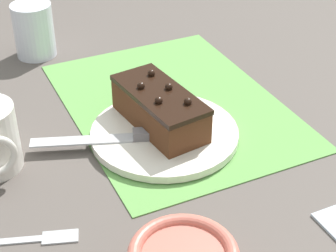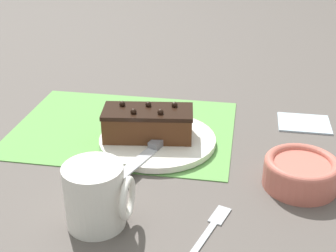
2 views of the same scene
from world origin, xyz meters
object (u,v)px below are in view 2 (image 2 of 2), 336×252
Objects in this scene: serving_knife at (152,149)px; coffee_mug at (96,196)px; cake_plate at (158,140)px; chocolate_cake at (148,123)px; small_bowl at (301,172)px; dessert_fork at (210,229)px.

coffee_mug reaches higher than serving_knife.
coffee_mug is (-0.04, -0.20, 0.03)m from serving_knife.
coffee_mug is at bearing -99.27° from cake_plate.
small_bowl is at bearing -19.54° from chocolate_cake.
coffee_mug is 0.68× the size of dessert_fork.
chocolate_cake is at bearing 84.87° from coffee_mug.
serving_knife is (0.02, -0.05, -0.02)m from chocolate_cake.
cake_plate is 0.29m from small_bowl.
dessert_fork is (0.17, 0.01, -0.05)m from coffee_mug.
cake_plate is 0.06m from serving_knife.
serving_knife is 2.21× the size of coffee_mug.
dessert_fork is (0.13, -0.24, -0.01)m from cake_plate.
cake_plate is 0.28m from dessert_fork.
small_bowl is 0.85× the size of dessert_fork.
chocolate_cake reaches higher than dessert_fork.
serving_knife is 1.49× the size of dessert_fork.
coffee_mug is (-0.02, -0.26, 0.00)m from chocolate_cake.
dessert_fork is at bearing -62.63° from cake_plate.
coffee_mug is at bearing -153.18° from small_bowl.
dessert_fork is at bearing -59.32° from chocolate_cake.
cake_plate is 1.56× the size of dessert_fork.
cake_plate reaches higher than dessert_fork.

